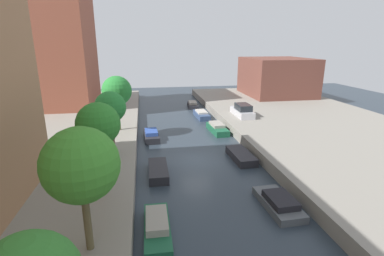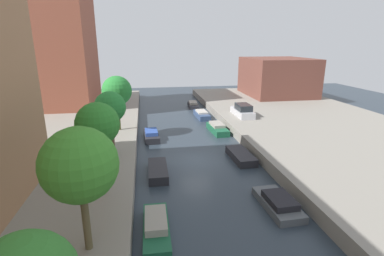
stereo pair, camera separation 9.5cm
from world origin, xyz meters
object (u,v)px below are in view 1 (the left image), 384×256
at_px(street_tree_4, 117,91).
at_px(moored_boat_left_1, 157,227).
at_px(street_tree_1, 81,165).
at_px(parked_car, 242,111).
at_px(low_block_right, 277,77).
at_px(apartment_tower_far, 50,32).
at_px(moored_boat_right_2, 241,156).
at_px(street_tree_3, 110,107).
at_px(moored_boat_right_3, 217,128).
at_px(moored_boat_left_2, 158,171).
at_px(moored_boat_right_5, 193,105).
at_px(moored_boat_left_3, 151,135).
at_px(street_tree_2, 98,125).
at_px(moored_boat_right_1, 279,203).
at_px(moored_boat_right_4, 202,115).

relative_size(street_tree_4, moored_boat_left_1, 1.29).
xyz_separation_m(street_tree_1, moored_boat_left_1, (2.97, 1.85, -4.50)).
relative_size(parked_car, moored_boat_left_1, 1.06).
bearing_deg(low_block_right, apartment_tower_far, -175.04).
height_order(apartment_tower_far, moored_boat_right_2, apartment_tower_far).
bearing_deg(street_tree_4, street_tree_3, -90.00).
bearing_deg(moored_boat_right_3, parked_car, 36.29).
relative_size(street_tree_4, moored_boat_right_2, 1.41).
bearing_deg(street_tree_3, moored_boat_right_2, -4.19).
distance_m(low_block_right, moored_boat_left_1, 39.85).
bearing_deg(moored_boat_left_2, moored_boat_right_5, 74.22).
distance_m(street_tree_1, parked_car, 26.20).
relative_size(low_block_right, moored_boat_right_2, 2.85).
relative_size(moored_boat_left_1, moored_boat_left_2, 1.13).
height_order(moored_boat_left_1, moored_boat_right_3, moored_boat_left_1).
bearing_deg(moored_boat_left_2, moored_boat_left_3, 91.49).
height_order(moored_boat_right_2, moored_boat_right_3, moored_boat_right_3).
relative_size(low_block_right, moored_boat_left_1, 2.61).
bearing_deg(moored_boat_left_3, moored_boat_right_5, 65.02).
xyz_separation_m(street_tree_2, moored_boat_left_3, (3.19, 12.48, -4.75)).
height_order(moored_boat_left_1, moored_boat_right_5, moored_boat_left_1).
relative_size(street_tree_1, moored_boat_right_1, 1.37).
relative_size(street_tree_3, moored_boat_right_1, 1.25).
bearing_deg(street_tree_2, moored_boat_right_2, 28.38).
bearing_deg(low_block_right, moored_boat_right_2, -120.40).
xyz_separation_m(low_block_right, moored_boat_right_1, (-14.42, -31.86, -3.69)).
bearing_deg(moored_boat_left_1, moored_boat_right_3, 66.10).
bearing_deg(moored_boat_left_3, moored_boat_right_3, 9.91).
height_order(street_tree_1, parked_car, street_tree_1).
bearing_deg(moored_boat_left_2, street_tree_2, -131.66).
bearing_deg(moored_boat_left_1, low_block_right, 56.71).
xyz_separation_m(moored_boat_left_3, moored_boat_right_4, (6.88, 7.98, -0.02)).
distance_m(low_block_right, moored_boat_right_2, 28.30).
xyz_separation_m(low_block_right, moored_boat_right_4, (-14.68, -9.44, -3.66)).
relative_size(moored_boat_left_2, moored_boat_right_4, 0.88).
bearing_deg(moored_boat_right_4, apartment_tower_far, 161.41).
bearing_deg(street_tree_3, street_tree_4, 90.00).
bearing_deg(moored_boat_right_1, street_tree_4, 124.55).
bearing_deg(moored_boat_right_3, street_tree_3, -145.30).
relative_size(street_tree_3, moored_boat_right_2, 1.29).
height_order(moored_boat_left_1, moored_boat_right_2, moored_boat_left_1).
relative_size(moored_boat_left_2, moored_boat_right_5, 0.93).
bearing_deg(moored_boat_left_3, street_tree_3, -118.00).
xyz_separation_m(street_tree_1, moored_boat_right_2, (10.56, 10.83, -4.59)).
bearing_deg(parked_car, moored_boat_right_3, -143.71).
bearing_deg(moored_boat_right_4, moored_boat_right_1, -89.33).
xyz_separation_m(moored_boat_right_2, moored_boat_right_4, (-0.49, 14.75, 0.07)).
bearing_deg(moored_boat_left_3, street_tree_1, -100.28).
height_order(moored_boat_left_3, moored_boat_right_1, moored_boat_left_3).
bearing_deg(street_tree_1, moored_boat_right_3, 60.88).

